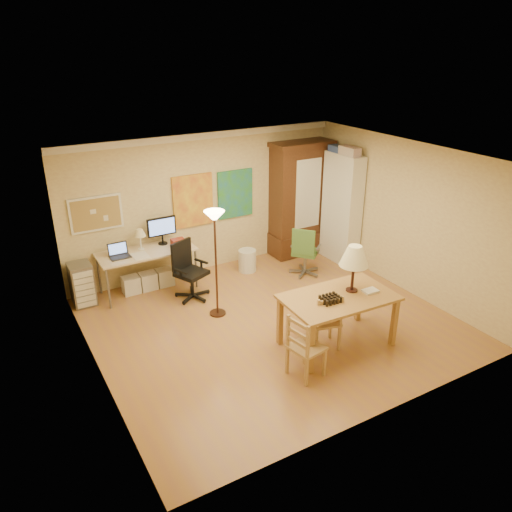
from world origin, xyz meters
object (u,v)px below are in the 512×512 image
office_chair_green (305,262)px  bookshelf (342,209)px  computer_desk (149,265)px  armoire (300,206)px  office_chair_black (191,283)px  dining_table (344,285)px

office_chair_green → bookshelf: 1.36m
computer_desk → office_chair_green: size_ratio=1.73×
computer_desk → bookshelf: (3.86, -0.67, 0.63)m
armoire → bookshelf: (0.50, -0.75, 0.07)m
office_chair_black → armoire: bearing=15.0°
armoire → bookshelf: 0.91m
dining_table → office_chair_black: bearing=119.8°
computer_desk → office_chair_black: 0.88m
computer_desk → office_chair_black: bearing=-52.3°
office_chair_green → computer_desk: bearing=162.0°
computer_desk → office_chair_green: bearing=-18.0°
office_chair_green → armoire: bearing=61.9°
dining_table → computer_desk: 3.72m
dining_table → bookshelf: (1.93, 2.47, 0.13)m
armoire → dining_table: bearing=-113.8°
office_chair_black → office_chair_green: (2.30, -0.24, -0.01)m
dining_table → armoire: 3.52m
office_chair_green → office_chair_black: bearing=174.1°
armoire → office_chair_green: bearing=-118.1°
computer_desk → bookshelf: bookshelf is taller
dining_table → armoire: size_ratio=0.70×
office_chair_black → bookshelf: (3.34, 0.01, 0.83)m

